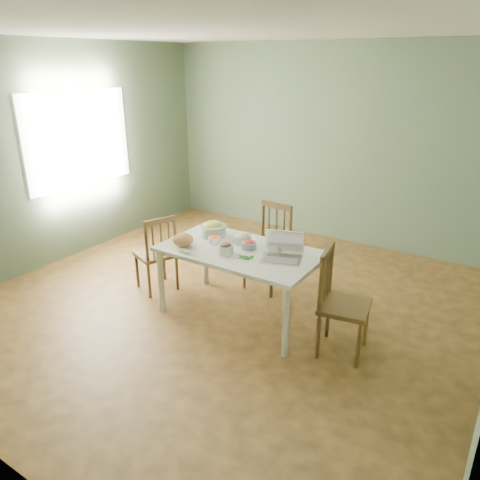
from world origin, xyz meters
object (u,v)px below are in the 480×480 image
Objects in this scene: laptop at (282,248)px; bowl_squash at (213,229)px; chair_far at (267,248)px; chair_right at (345,304)px; dining_table at (240,283)px; bread_boule at (183,240)px; chair_left at (156,252)px.

bowl_squash is at bearing 150.47° from laptop.
chair_far is 3.57× the size of bowl_squash.
chair_far is 1.00× the size of chair_right.
chair_right reaches higher than bowl_squash.
chair_far reaches higher than dining_table.
bread_boule is at bearing -101.44° from bowl_squash.
dining_table is 1.61× the size of chair_far.
chair_left is 1.62m from laptop.
chair_far is at bearing 109.27° from laptop.
dining_table is 1.12m from chair_right.
bread_boule is at bearing 87.08° from chair_right.
laptop is (0.54, -0.69, 0.37)m from chair_far.
chair_right is (1.19, -0.72, 0.00)m from chair_far.
chair_left is at bearing 161.54° from laptop.
bread_boule is 0.40m from bowl_squash.
bowl_squash is at bearing 78.56° from bread_boule.
laptop is at bearing -0.44° from dining_table.
dining_table is at bearing 78.34° from chair_right.
laptop reaches higher than chair_far.
chair_far is at bearing 64.51° from bread_boule.
bowl_squash is at bearing -120.26° from chair_far.
chair_left is 0.78m from bowl_squash.
dining_table is 0.70m from chair_far.
laptop is (1.57, 0.01, 0.40)m from chair_left.
chair_right is (1.11, -0.04, 0.12)m from dining_table.
dining_table is at bearing 23.88° from bread_boule.
bowl_squash is (-0.44, 0.16, 0.44)m from dining_table.
dining_table is 1.12m from chair_left.
chair_left is at bearing 79.83° from chair_right.
bowl_squash is 0.75× the size of laptop.
dining_table is 4.29× the size of laptop.
chair_left is 0.93× the size of chair_right.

